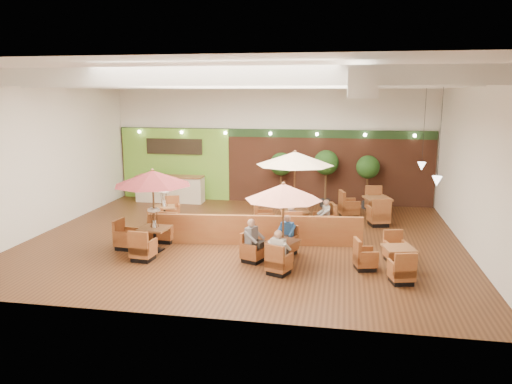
% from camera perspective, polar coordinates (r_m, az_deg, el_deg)
% --- Properties ---
extents(room, '(14.04, 14.00, 5.52)m').
position_cam_1_polar(room, '(17.16, 0.25, 7.46)').
color(room, '#381E0F').
rests_on(room, ground).
extents(service_counter, '(3.00, 0.75, 1.18)m').
position_cam_1_polar(service_counter, '(22.48, -9.77, 0.36)').
color(service_counter, beige).
rests_on(service_counter, ground).
extents(booth_divider, '(6.82, 0.93, 0.95)m').
position_cam_1_polar(booth_divider, '(15.94, -0.17, -4.35)').
color(booth_divider, brown).
rests_on(booth_divider, ground).
extents(table_0, '(2.44, 2.53, 2.55)m').
position_cam_1_polar(table_0, '(15.32, -11.88, -0.04)').
color(table_0, brown).
rests_on(table_0, ground).
extents(table_1, '(2.31, 2.45, 2.36)m').
position_cam_1_polar(table_1, '(13.87, 2.93, -1.46)').
color(table_1, brown).
rests_on(table_1, ground).
extents(table_2, '(2.94, 2.94, 2.87)m').
position_cam_1_polar(table_2, '(17.05, 4.43, 1.67)').
color(table_2, brown).
rests_on(table_2, ground).
extents(table_3, '(0.98, 2.42, 1.46)m').
position_cam_1_polar(table_3, '(18.67, -10.43, -2.18)').
color(table_3, brown).
rests_on(table_3, ground).
extents(table_4, '(1.69, 2.43, 0.87)m').
position_cam_1_polar(table_4, '(14.11, 14.90, -7.47)').
color(table_4, brown).
rests_on(table_4, ground).
extents(table_5, '(2.06, 2.96, 1.06)m').
position_cam_1_polar(table_5, '(19.71, 12.76, -1.84)').
color(table_5, brown).
rests_on(table_5, ground).
extents(topiary_0, '(0.98, 0.98, 2.28)m').
position_cam_1_polar(topiary_0, '(21.34, 2.90, 2.97)').
color(topiary_0, black).
rests_on(topiary_0, ground).
extents(topiary_1, '(1.04, 1.04, 2.42)m').
position_cam_1_polar(topiary_1, '(21.17, 8.01, 3.09)').
color(topiary_1, black).
rests_on(topiary_1, ground).
extents(topiary_2, '(0.96, 0.96, 2.24)m').
position_cam_1_polar(topiary_2, '(21.20, 12.66, 2.57)').
color(topiary_2, black).
rests_on(topiary_2, ground).
extents(diner_0, '(0.42, 0.37, 0.77)m').
position_cam_1_polar(diner_0, '(13.29, 2.64, -6.33)').
color(diner_0, silver).
rests_on(diner_0, ground).
extents(diner_1, '(0.40, 0.37, 0.73)m').
position_cam_1_polar(diner_1, '(14.93, 3.51, -4.42)').
color(diner_1, blue).
rests_on(diner_1, ground).
extents(diner_2, '(0.41, 0.44, 0.80)m').
position_cam_1_polar(diner_2, '(14.23, -0.35, -5.08)').
color(diner_2, slate).
rests_on(diner_2, ground).
extents(diner_3, '(0.42, 0.39, 0.75)m').
position_cam_1_polar(diner_3, '(16.27, 4.00, -3.09)').
color(diner_3, blue).
rests_on(diner_3, ground).
extents(diner_4, '(0.34, 0.39, 0.74)m').
position_cam_1_polar(diner_4, '(17.22, 7.86, -2.38)').
color(diner_4, silver).
rests_on(diner_4, ground).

